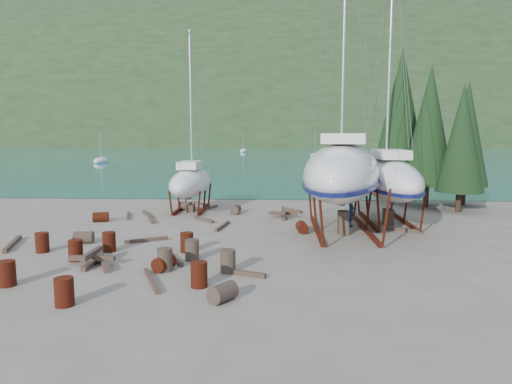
{
  "coord_description": "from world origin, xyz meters",
  "views": [
    {
      "loc": [
        1.89,
        -20.81,
        5.2
      ],
      "look_at": [
        0.75,
        3.0,
        2.16
      ],
      "focal_mm": 32.0,
      "sensor_mm": 36.0,
      "label": 1
    }
  ],
  "objects_px": {
    "worker": "(351,212)",
    "large_sailboat_far": "(388,178)",
    "small_sailboat_shore": "(191,182)",
    "large_sailboat_near": "(343,171)"
  },
  "relations": [
    {
      "from": "small_sailboat_shore",
      "to": "large_sailboat_far",
      "type": "bearing_deg",
      "value": -14.94
    },
    {
      "from": "large_sailboat_near",
      "to": "small_sailboat_shore",
      "type": "height_order",
      "value": "large_sailboat_near"
    },
    {
      "from": "large_sailboat_far",
      "to": "worker",
      "type": "xyz_separation_m",
      "value": [
        -2.27,
        -1.24,
        -1.78
      ]
    },
    {
      "from": "large_sailboat_near",
      "to": "large_sailboat_far",
      "type": "bearing_deg",
      "value": 52.18
    },
    {
      "from": "large_sailboat_near",
      "to": "small_sailboat_shore",
      "type": "relative_size",
      "value": 1.69
    },
    {
      "from": "worker",
      "to": "large_sailboat_near",
      "type": "bearing_deg",
      "value": 171.4
    },
    {
      "from": "worker",
      "to": "large_sailboat_far",
      "type": "bearing_deg",
      "value": -41.85
    },
    {
      "from": "large_sailboat_near",
      "to": "large_sailboat_far",
      "type": "height_order",
      "value": "large_sailboat_near"
    },
    {
      "from": "small_sailboat_shore",
      "to": "worker",
      "type": "relative_size",
      "value": 6.94
    },
    {
      "from": "small_sailboat_shore",
      "to": "worker",
      "type": "bearing_deg",
      "value": -24.45
    }
  ]
}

